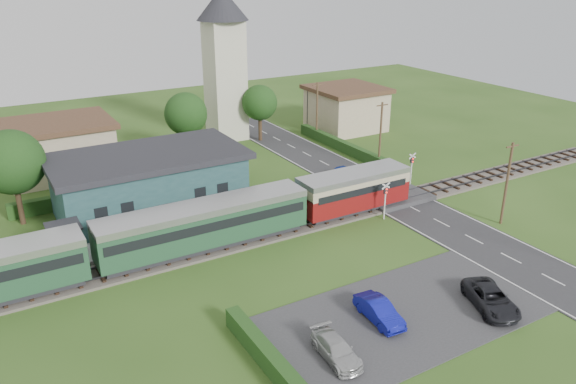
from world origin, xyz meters
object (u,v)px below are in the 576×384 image
station_building (149,183)px  crossing_signal_near (385,196)px  pedestrian_far (78,245)px  car_park_blue (379,311)px  crossing_signal_far (412,164)px  house_east (346,108)px  car_park_silver (336,349)px  church_tower (224,54)px  car_on_road (344,170)px  equipment_hut (66,241)px  train (163,234)px  car_park_dark (491,299)px  house_west (58,147)px  pedestrian_near (238,210)px

station_building → crossing_signal_near: bearing=-34.8°
pedestrian_far → crossing_signal_near: bearing=-120.0°
station_building → car_park_blue: (6.73, -22.68, -1.98)m
station_building → crossing_signal_far: (23.60, -6.60, -0.55)m
house_east → car_park_silver: size_ratio=2.29×
crossing_signal_near → crossing_signal_far: (7.20, 4.80, 0.00)m
church_tower → car_on_road: size_ratio=5.77×
equipment_hut → church_tower: (23.00, 22.80, 8.48)m
train → car_park_silver: 15.97m
car_park_blue → car_park_silver: size_ratio=1.00×
car_park_dark → pedestrian_far: (-20.79, 19.39, 0.46)m
church_tower → car_park_silver: 44.18m
equipment_hut → car_park_blue: size_ratio=0.66×
car_on_road → car_park_silver: size_ratio=0.79×
crossing_signal_far → pedestrian_far: (-30.83, 0.83, -0.96)m
pedestrian_far → car_park_silver: bearing=-168.8°
train → church_tower: 32.02m
house_west → pedestrian_far: house_west is taller
church_tower → crossing_signal_far: bearing=-70.0°
crossing_signal_far → crossing_signal_near: bearing=-146.3°
car_park_dark → crossing_signal_near: bearing=100.2°
train → car_park_blue: (8.61, -13.68, -1.46)m
church_tower → house_west: bearing=-171.5°
train → pedestrian_far: 6.33m
house_west → crossing_signal_near: (21.40, -25.41, -0.65)m
church_tower → crossing_signal_far: (8.60, -23.61, -8.08)m
train → pedestrian_near: (7.12, 2.72, -0.82)m
house_east → pedestrian_far: (-37.23, -18.77, -1.61)m
house_east → car_on_road: size_ratio=2.89×
equipment_hut → church_tower: bearing=44.7°
equipment_hut → station_building: station_building is taller
station_building → house_east: (30.00, 13.01, 0.10)m
train → car_park_dark: train is taller
car_park_dark → car_on_road: bearing=97.7°
car_on_road → car_park_blue: (-12.85, -21.50, 0.14)m
church_tower → car_park_blue: 41.64m
crossing_signal_near → car_on_road: size_ratio=1.07×
car_park_blue → pedestrian_near: 16.48m
station_building → crossing_signal_far: 24.51m
house_west → car_park_blue: size_ratio=2.81×
car_park_blue → pedestrian_near: bearing=99.4°
station_building → house_west: size_ratio=1.48×
crossing_signal_near → crossing_signal_far: size_ratio=1.00×
house_west → pedestrian_far: size_ratio=7.36×
equipment_hut → pedestrian_near: bearing=-2.1°
crossing_signal_near → pedestrian_near: crossing_signal_near is taller
equipment_hut → pedestrian_near: equipment_hut is taller
pedestrian_far → church_tower: bearing=-60.9°
house_west → car_park_silver: (7.50, -38.28, -2.15)m
house_west → car_on_road: size_ratio=3.54×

